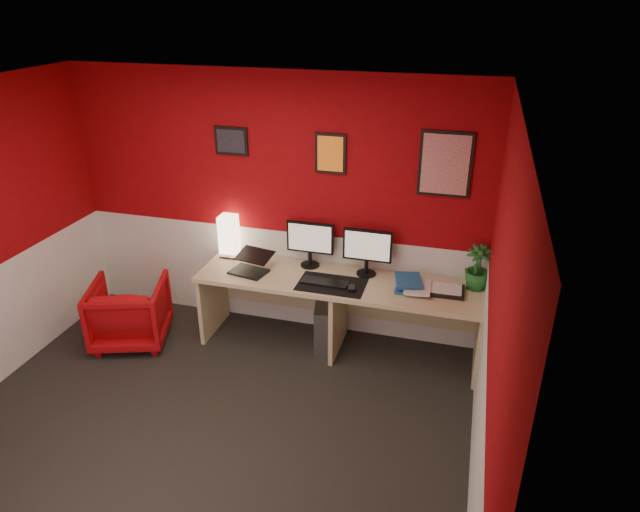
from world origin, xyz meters
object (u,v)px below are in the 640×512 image
Objects in this scene: shoji_lamp at (229,237)px; monitor_left at (310,238)px; laptop at (248,262)px; potted_plant at (478,267)px; armchair at (130,312)px; monitor_right at (367,246)px; zen_tray at (444,290)px; pc_tower at (326,324)px; desk at (338,315)px.

shoji_lamp is 0.69× the size of monitor_left.
laptop is 0.82× the size of potted_plant.
laptop reaches higher than armchair.
monitor_right is at bearing 25.15° from laptop.
zen_tray is at bearing -8.14° from monitor_left.
potted_plant is at bearing 29.19° from zen_tray.
laptop is 0.61m from monitor_left.
monitor_left is at bearing 176.64° from monitor_right.
zen_tray is at bearing -12.04° from pc_tower.
armchair is (-2.88, -0.44, -0.43)m from zen_tray.
zen_tray is at bearing -11.73° from monitor_right.
monitor_right is (0.21, 0.19, 0.66)m from desk.
monitor_left is 1.00× the size of monitor_right.
pc_tower is (-0.13, 0.04, -0.14)m from desk.
monitor_left is at bearing -177.88° from armchair.
monitor_right is at bearing -3.36° from monitor_left.
desk is 0.20m from pc_tower.
monitor_left is at bearing 146.86° from desk.
shoji_lamp reaches higher than laptop.
pc_tower is 0.65× the size of armchair.
pc_tower is (-0.34, -0.15, -0.80)m from monitor_right.
laptop is (-0.84, -0.07, 0.47)m from desk.
pc_tower is (0.21, -0.18, -0.80)m from monitor_left.
desk is 7.43× the size of zen_tray.
monitor_right reaches higher than laptop.
desk is at bearing -171.15° from potted_plant.
potted_plant is at bearing 8.85° from desk.
desk is 2.00m from armchair.
potted_plant reaches higher than laptop.
potted_plant is 0.58× the size of armchair.
shoji_lamp is at bearing 158.21° from pc_tower.
armchair is at bearing -164.92° from monitor_right.
shoji_lamp is at bearing 179.15° from potted_plant.
laptop is at bearing -176.43° from zen_tray.
pc_tower is (-1.32, -0.14, -0.71)m from potted_plant.
zen_tray is (1.26, -0.18, -0.28)m from monitor_left.
potted_plant is at bearing -0.85° from shoji_lamp.
monitor_left is at bearing 127.24° from pc_tower.
desk is at bearing -138.57° from monitor_right.
desk is 1.00m from zen_tray.
monitor_right is 0.84× the size of armchair.
desk is at bearing 16.22° from laptop.
monitor_right is 2.36m from armchair.
monitor_right reaches higher than pc_tower.
zen_tray is (2.08, -0.18, -0.18)m from shoji_lamp.
shoji_lamp reaches higher than pc_tower.
zen_tray is 0.51× the size of armchair.
potted_plant is 1.50m from pc_tower.
shoji_lamp reaches higher than zen_tray.
shoji_lamp is at bearing 148.30° from laptop.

